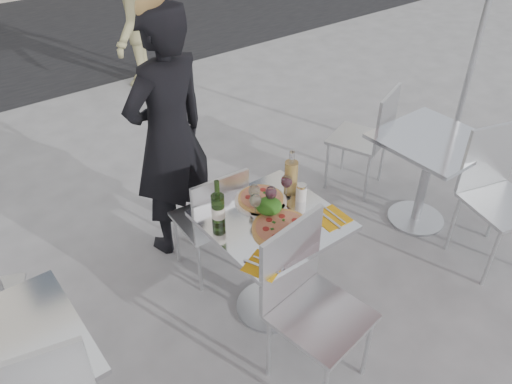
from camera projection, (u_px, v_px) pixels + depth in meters
ground at (270, 307)px, 3.28m from camera, size 80.00×80.00×0.00m
main_table at (271, 246)px, 2.96m from camera, size 0.72×0.72×0.75m
side_table_left at (10, 384)px, 2.22m from camera, size 0.72×0.72×0.75m
side_table_right at (429, 163)px, 3.70m from camera, size 0.72×0.72×0.75m
chair_far at (214, 216)px, 3.22m from camera, size 0.42×0.43×0.87m
chair_near at (307, 294)px, 2.59m from camera, size 0.51×0.52×0.99m
side_chair_rfar at (371, 132)px, 4.05m from camera, size 0.55×0.56×0.93m
side_chair_rnear at (496, 186)px, 3.38m from camera, size 0.56×0.57×0.99m
woman_diner at (169, 137)px, 3.30m from camera, size 0.72×0.55×1.78m
pedestrian_b at (130, 19)px, 5.76m from camera, size 1.08×1.14×1.55m
pizza_near at (282, 228)px, 2.75m from camera, size 0.34×0.34×0.02m
pizza_far at (261, 199)px, 2.96m from camera, size 0.31×0.31×0.03m
salad_plate at (269, 207)px, 2.86m from camera, size 0.22×0.22×0.09m
wine_bottle at (218, 208)px, 2.73m from camera, size 0.07×0.08×0.29m
carafe at (291, 177)px, 2.97m from camera, size 0.08×0.08×0.29m
sugar_shaker at (301, 192)px, 2.95m from camera, size 0.06×0.06×0.11m
wineglass_white_a at (255, 201)px, 2.79m from camera, size 0.07×0.07×0.16m
wineglass_white_b at (254, 192)px, 2.86m from camera, size 0.07×0.07×0.16m
wineglass_red_a at (271, 193)px, 2.84m from camera, size 0.07×0.07×0.16m
wineglass_red_b at (287, 182)px, 2.94m from camera, size 0.07×0.07×0.16m
napkin_left at (264, 265)px, 2.53m from camera, size 0.24×0.24×0.01m
napkin_right at (331, 218)px, 2.84m from camera, size 0.19×0.20×0.01m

